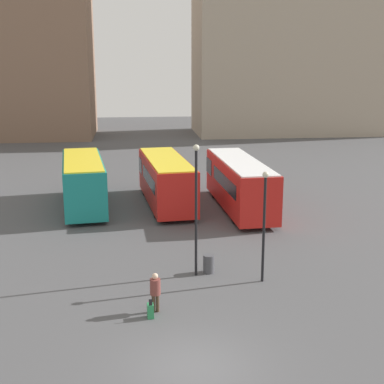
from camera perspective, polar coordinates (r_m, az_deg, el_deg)
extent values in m
plane|color=#4C4C4F|center=(17.86, 0.29, -18.20)|extent=(160.00, 160.00, 0.00)
cube|color=tan|center=(75.16, 11.48, 16.36)|extent=(27.75, 11.66, 26.56)
cube|color=#19847F|center=(36.01, -11.52, 1.06)|extent=(3.58, 9.45, 2.96)
cube|color=black|center=(39.64, -11.71, 2.75)|extent=(2.75, 1.99, 1.13)
cube|color=black|center=(35.12, -11.50, 1.37)|extent=(3.23, 6.16, 0.89)
cube|color=yellow|center=(35.72, -11.63, 3.45)|extent=(3.36, 9.25, 0.08)
cylinder|color=black|center=(39.08, -11.56, 0.14)|extent=(2.52, 1.21, 0.93)
cylinder|color=black|center=(33.54, -11.26, -2.09)|extent=(2.52, 1.21, 0.93)
cube|color=red|center=(35.93, -2.79, 1.25)|extent=(3.45, 9.74, 2.86)
cube|color=black|center=(39.65, -3.68, 2.95)|extent=(2.76, 2.00, 1.09)
cube|color=black|center=(35.03, -2.57, 1.53)|extent=(3.16, 6.32, 0.86)
cube|color=yellow|center=(35.64, -2.81, 3.56)|extent=(3.23, 9.53, 0.08)
cylinder|color=black|center=(39.05, -3.45, 0.44)|extent=(2.54, 1.23, 1.00)
cylinder|color=black|center=(33.39, -1.96, -1.84)|extent=(2.54, 1.23, 1.00)
cube|color=red|center=(35.04, 5.09, 0.93)|extent=(2.92, 10.42, 2.92)
cube|color=black|center=(39.00, 3.62, 2.81)|extent=(2.60, 2.01, 1.11)
cube|color=black|center=(34.09, 5.48, 1.18)|extent=(2.79, 6.71, 0.88)
cube|color=white|center=(34.74, 5.15, 3.34)|extent=(2.71, 10.21, 0.08)
cylinder|color=black|center=(38.36, 3.92, 0.16)|extent=(2.42, 1.07, 0.96)
cylinder|color=black|center=(32.35, 6.40, -2.46)|extent=(2.42, 1.07, 0.96)
cylinder|color=#4C3828|center=(21.15, -4.13, -11.75)|extent=(0.15, 0.15, 0.73)
cylinder|color=#4C3828|center=(21.17, -3.70, -11.72)|extent=(0.15, 0.15, 0.73)
cylinder|color=brown|center=(20.88, -3.94, -10.05)|extent=(0.44, 0.44, 0.63)
sphere|color=beige|center=(20.71, -3.96, -8.95)|extent=(0.24, 0.24, 0.24)
cube|color=#28844C|center=(20.77, -4.46, -12.52)|extent=(0.26, 0.35, 0.55)
cube|color=black|center=(20.49, -4.44, -11.66)|extent=(0.13, 0.03, 0.25)
cylinder|color=black|center=(23.66, 0.44, -2.38)|extent=(0.12, 0.12, 5.78)
sphere|color=beige|center=(23.01, 0.45, 4.75)|extent=(0.28, 0.28, 0.28)
cylinder|color=black|center=(23.36, 7.67, -4.05)|extent=(0.12, 0.12, 4.74)
sphere|color=beige|center=(22.74, 7.86, 1.84)|extent=(0.28, 0.28, 0.28)
cylinder|color=#47474C|center=(24.76, 1.80, -7.66)|extent=(0.52, 0.52, 0.85)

